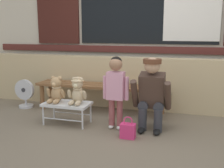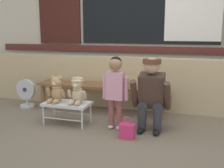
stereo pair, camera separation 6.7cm
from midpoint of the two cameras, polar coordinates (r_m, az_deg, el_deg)
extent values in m
plane|color=#756651|center=(3.31, 0.61, -11.66)|extent=(60.00, 60.00, 0.00)
cube|color=tan|center=(4.52, 5.63, 0.17)|extent=(6.30, 0.25, 0.85)
cube|color=beige|center=(4.97, 7.16, 16.63)|extent=(6.43, 0.20, 3.53)
cube|color=#56231E|center=(4.84, 6.68, 7.15)|extent=(5.91, 0.04, 0.12)
cube|color=black|center=(4.86, 6.92, 16.61)|extent=(2.40, 0.03, 1.40)
cube|color=silver|center=(4.77, 16.11, 16.37)|extent=(0.91, 0.02, 1.29)
cube|color=#3D1914|center=(5.40, -11.68, 15.91)|extent=(0.84, 0.05, 1.43)
cube|color=brown|center=(4.19, -3.56, -0.73)|extent=(2.10, 0.11, 0.04)
cube|color=brown|center=(4.32, -2.91, -0.36)|extent=(2.10, 0.11, 0.04)
cube|color=brown|center=(4.45, -2.30, -0.01)|extent=(2.10, 0.11, 0.04)
cylinder|color=brown|center=(4.66, -14.80, -2.65)|extent=(0.07, 0.07, 0.40)
cylinder|color=brown|center=(4.89, -13.10, -1.91)|extent=(0.07, 0.07, 0.40)
cylinder|color=brown|center=(4.02, 9.61, -4.60)|extent=(0.07, 0.07, 0.40)
cylinder|color=brown|center=(4.29, 10.08, -3.62)|extent=(0.07, 0.07, 0.40)
cube|color=silver|center=(3.83, -9.90, -4.16)|extent=(0.64, 0.36, 0.04)
cylinder|color=silver|center=(3.88, -14.68, -6.45)|extent=(0.02, 0.02, 0.26)
cylinder|color=silver|center=(4.13, -12.52, -5.29)|extent=(0.02, 0.02, 0.26)
cylinder|color=silver|center=(3.62, -6.74, -7.43)|extent=(0.02, 0.02, 0.26)
cylinder|color=silver|center=(3.89, -4.98, -6.10)|extent=(0.02, 0.02, 0.26)
cylinder|color=silver|center=(3.75, -10.83, -7.33)|extent=(0.58, 0.02, 0.02)
cylinder|color=silver|center=(4.01, -8.86, -6.06)|extent=(0.58, 0.02, 0.02)
ellipsoid|color=tan|center=(3.89, -11.94, -2.05)|extent=(0.17, 0.14, 0.22)
sphere|color=tan|center=(3.84, -12.11, 0.33)|extent=(0.15, 0.15, 0.15)
sphere|color=#F4C188|center=(3.80, -12.49, 0.00)|extent=(0.06, 0.06, 0.06)
sphere|color=tan|center=(3.87, -12.76, 1.25)|extent=(0.06, 0.06, 0.06)
ellipsoid|color=tan|center=(3.91, -13.58, -1.74)|extent=(0.06, 0.11, 0.16)
ellipsoid|color=tan|center=(3.83, -13.33, -3.47)|extent=(0.06, 0.15, 0.06)
sphere|color=tan|center=(3.82, -11.39, 1.18)|extent=(0.06, 0.06, 0.06)
ellipsoid|color=tan|center=(3.81, -10.71, -1.98)|extent=(0.06, 0.11, 0.16)
ellipsoid|color=tan|center=(3.79, -12.10, -3.59)|extent=(0.06, 0.15, 0.06)
torus|color=beige|center=(3.86, -12.04, -0.70)|extent=(0.13, 0.13, 0.02)
ellipsoid|color=#CCB289|center=(3.75, -7.63, -2.40)|extent=(0.17, 0.14, 0.22)
sphere|color=#CCB289|center=(3.70, -7.76, 0.07)|extent=(0.15, 0.15, 0.15)
sphere|color=#FFEEBB|center=(3.66, -8.11, -0.27)|extent=(0.06, 0.06, 0.06)
sphere|color=#CCB289|center=(3.72, -8.46, 1.02)|extent=(0.06, 0.06, 0.06)
ellipsoid|color=#CCB289|center=(3.76, -9.36, -2.08)|extent=(0.06, 0.11, 0.16)
ellipsoid|color=#CCB289|center=(3.68, -9.00, -3.88)|extent=(0.06, 0.15, 0.06)
sphere|color=#CCB289|center=(3.68, -6.98, 0.94)|extent=(0.06, 0.06, 0.06)
ellipsoid|color=#CCB289|center=(3.67, -6.27, -2.33)|extent=(0.06, 0.11, 0.16)
ellipsoid|color=#CCB289|center=(3.65, -7.67, -4.00)|extent=(0.06, 0.15, 0.06)
torus|color=beige|center=(3.72, -7.70, -1.00)|extent=(0.13, 0.13, 0.02)
cylinder|color=beige|center=(3.70, -7.75, 0.71)|extent=(0.17, 0.17, 0.01)
cylinder|color=beige|center=(3.70, -7.76, 1.05)|extent=(0.10, 0.10, 0.04)
cylinder|color=#994C4C|center=(3.62, -0.59, -5.89)|extent=(0.08, 0.08, 0.36)
ellipsoid|color=silver|center=(3.67, -0.68, -8.89)|extent=(0.07, 0.12, 0.05)
cylinder|color=#994C4C|center=(3.59, 1.09, -6.04)|extent=(0.08, 0.08, 0.36)
ellipsoid|color=silver|center=(3.64, 0.99, -9.06)|extent=(0.07, 0.12, 0.05)
cube|color=pink|center=(3.52, 0.25, -0.35)|extent=(0.22, 0.15, 0.36)
cylinder|color=pink|center=(3.57, -1.98, -0.69)|extent=(0.06, 0.06, 0.30)
cylinder|color=pink|center=(3.49, 2.54, -0.97)|extent=(0.06, 0.06, 0.30)
sphere|color=#9E7051|center=(3.47, 0.25, 4.18)|extent=(0.17, 0.17, 0.17)
sphere|color=black|center=(3.48, 0.31, 4.53)|extent=(0.16, 0.16, 0.16)
cylinder|color=#333338|center=(3.58, 5.86, -7.34)|extent=(0.11, 0.11, 0.30)
cylinder|color=#333338|center=(3.66, 6.33, -4.15)|extent=(0.13, 0.32, 0.13)
ellipsoid|color=black|center=(3.54, 5.58, -9.58)|extent=(0.09, 0.20, 0.06)
cylinder|color=#333338|center=(3.55, 9.06, -7.59)|extent=(0.11, 0.11, 0.30)
cylinder|color=#333338|center=(3.63, 9.44, -4.36)|extent=(0.13, 0.32, 0.13)
ellipsoid|color=black|center=(3.52, 8.82, -9.85)|extent=(0.09, 0.20, 0.06)
cube|color=#473328|center=(3.57, 7.89, -1.28)|extent=(0.32, 0.30, 0.47)
cylinder|color=#473328|center=(3.52, 4.24, -2.05)|extent=(0.08, 0.28, 0.40)
cylinder|color=#473328|center=(3.46, 11.06, -2.47)|extent=(0.08, 0.28, 0.40)
sphere|color=tan|center=(3.44, 7.86, 3.85)|extent=(0.20, 0.20, 0.20)
cylinder|color=brown|center=(3.44, 7.88, 4.76)|extent=(0.23, 0.23, 0.06)
cube|color=brown|center=(3.67, 10.99, -3.30)|extent=(0.10, 0.22, 0.16)
cube|color=#E53370|center=(3.34, 2.76, -9.79)|extent=(0.18, 0.11, 0.18)
torus|color=#E53370|center=(3.29, 2.79, -7.76)|extent=(0.11, 0.01, 0.11)
cylinder|color=silver|center=(4.87, -17.88, -4.41)|extent=(0.24, 0.24, 0.04)
cylinder|color=silver|center=(4.85, -17.93, -3.62)|extent=(0.04, 0.04, 0.10)
cylinder|color=silver|center=(4.79, -18.22, -1.13)|extent=(0.34, 0.06, 0.34)
cylinder|color=#333338|center=(4.79, -18.22, -1.13)|extent=(0.07, 0.08, 0.07)
camera|label=1|loc=(0.03, -90.50, -0.10)|focal=43.68mm
camera|label=2|loc=(0.03, 89.50, 0.10)|focal=43.68mm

